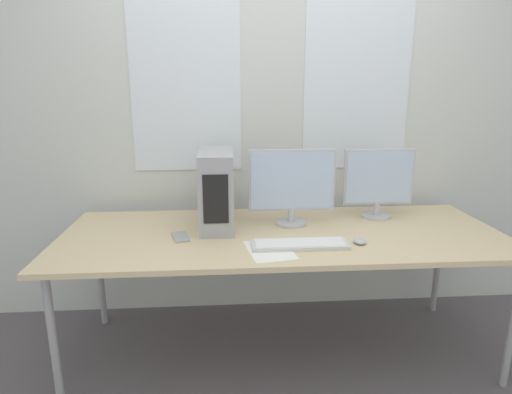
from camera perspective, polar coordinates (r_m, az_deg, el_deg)
wall_back at (r=2.86m, az=2.11°, el=10.91°), size 8.00×0.07×2.70m
desk at (r=2.40m, az=3.53°, el=-5.56°), size 2.43×0.95×0.75m
pc_tower at (r=2.45m, az=-5.29°, el=1.09°), size 0.19×0.47×0.44m
monitor_main at (r=2.46m, az=4.80°, el=1.64°), size 0.50×0.18×0.44m
monitor_right_near at (r=2.69m, az=15.99°, el=1.98°), size 0.43×0.18×0.42m
keyboard at (r=2.19m, az=5.87°, el=-6.28°), size 0.49×0.15×0.02m
mouse at (r=2.28m, az=13.65°, el=-5.73°), size 0.06×0.08×0.03m
cell_phone at (r=2.33m, az=-10.02°, el=-5.26°), size 0.12×0.17×0.01m
paper_sheet_left at (r=2.13m, az=1.83°, el=-7.06°), size 0.26×0.33×0.00m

